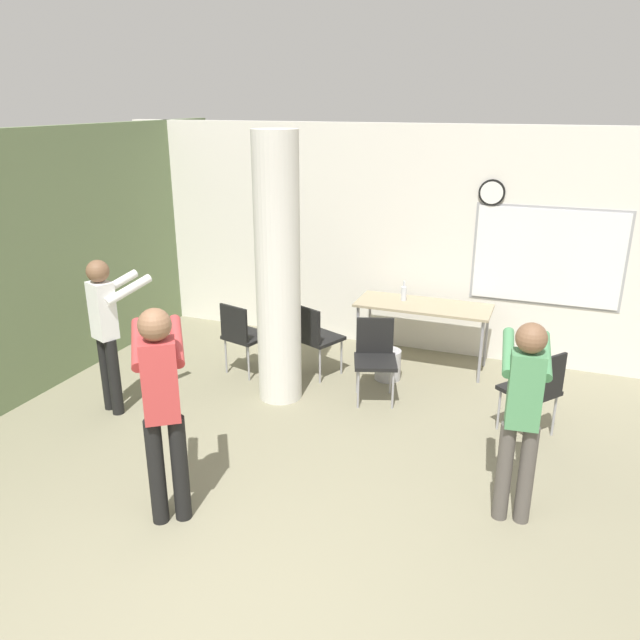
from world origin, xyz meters
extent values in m
plane|color=gray|center=(0.00, 0.00, 0.00)|extent=(24.00, 24.00, 0.00)
cube|color=#6B7F56|center=(-3.50, 2.50, 1.40)|extent=(0.12, 7.00, 2.80)
cube|color=silver|center=(0.00, 5.06, 1.40)|extent=(8.00, 0.12, 2.80)
cylinder|color=black|center=(0.90, 4.99, 2.05)|extent=(0.30, 0.03, 0.30)
cylinder|color=white|center=(0.90, 4.97, 2.05)|extent=(0.25, 0.01, 0.25)
cube|color=#99999E|center=(1.58, 5.00, 1.35)|extent=(1.69, 0.01, 1.16)
cube|color=white|center=(1.58, 4.99, 1.35)|extent=(1.63, 0.02, 1.10)
cylinder|color=silver|center=(-0.96, 3.11, 1.40)|extent=(0.46, 0.46, 2.80)
cube|color=tan|center=(0.28, 4.48, 0.76)|extent=(1.57, 0.62, 0.03)
cylinder|color=gray|center=(-0.44, 4.23, 0.37)|extent=(0.04, 0.04, 0.75)
cylinder|color=gray|center=(1.01, 4.23, 0.37)|extent=(0.04, 0.04, 0.75)
cylinder|color=gray|center=(-0.44, 4.73, 0.37)|extent=(0.04, 0.04, 0.75)
cylinder|color=gray|center=(1.01, 4.73, 0.37)|extent=(0.04, 0.04, 0.75)
cylinder|color=silver|center=(0.03, 4.55, 0.86)|extent=(0.07, 0.07, 0.17)
cylinder|color=silver|center=(0.03, 4.55, 0.99)|extent=(0.03, 0.03, 0.07)
cylinder|color=#B2B2B7|center=(0.01, 3.96, 0.18)|extent=(0.30, 0.30, 0.35)
cube|color=black|center=(-1.59, 3.56, 0.45)|extent=(0.54, 0.54, 0.04)
cube|color=black|center=(-1.64, 3.36, 0.67)|extent=(0.39, 0.13, 0.40)
cylinder|color=#99999E|center=(-1.37, 3.69, 0.21)|extent=(0.02, 0.02, 0.43)
cylinder|color=#99999E|center=(-1.71, 3.78, 0.21)|extent=(0.02, 0.02, 0.43)
cylinder|color=#99999E|center=(-1.46, 3.34, 0.21)|extent=(0.02, 0.02, 0.43)
cylinder|color=#99999E|center=(-1.81, 3.44, 0.21)|extent=(0.02, 0.02, 0.43)
cube|color=black|center=(1.58, 3.24, 0.45)|extent=(0.62, 0.62, 0.04)
cube|color=black|center=(1.75, 3.12, 0.67)|extent=(0.26, 0.33, 0.40)
cylinder|color=#99999E|center=(1.55, 3.49, 0.21)|extent=(0.02, 0.02, 0.43)
cylinder|color=#99999E|center=(1.33, 3.21, 0.21)|extent=(0.02, 0.02, 0.43)
cylinder|color=#99999E|center=(1.84, 3.28, 0.21)|extent=(0.02, 0.02, 0.43)
cylinder|color=#99999E|center=(1.62, 2.99, 0.21)|extent=(0.02, 0.02, 0.43)
cube|color=black|center=(-0.77, 3.80, 0.45)|extent=(0.58, 0.58, 0.04)
cube|color=black|center=(-0.85, 3.62, 0.67)|extent=(0.38, 0.18, 0.40)
cylinder|color=#99999E|center=(-0.53, 3.90, 0.21)|extent=(0.02, 0.02, 0.43)
cylinder|color=#99999E|center=(-0.86, 4.04, 0.21)|extent=(0.02, 0.02, 0.43)
cylinder|color=#99999E|center=(-0.67, 3.57, 0.21)|extent=(0.02, 0.02, 0.43)
cylinder|color=#99999E|center=(-1.01, 3.71, 0.21)|extent=(0.02, 0.02, 0.43)
cube|color=black|center=(0.03, 3.37, 0.45)|extent=(0.56, 0.56, 0.04)
cube|color=black|center=(-0.04, 3.56, 0.67)|extent=(0.38, 0.16, 0.40)
cylinder|color=#99999E|center=(-0.08, 3.14, 0.21)|extent=(0.02, 0.02, 0.43)
cylinder|color=#99999E|center=(0.26, 3.26, 0.21)|extent=(0.02, 0.02, 0.43)
cylinder|color=#99999E|center=(-0.20, 3.48, 0.21)|extent=(0.02, 0.02, 0.43)
cylinder|color=#99999E|center=(0.14, 3.60, 0.21)|extent=(0.02, 0.02, 0.43)
cylinder|color=black|center=(-0.79, 0.92, 0.43)|extent=(0.13, 0.13, 0.87)
cylinder|color=black|center=(-0.93, 0.83, 0.43)|extent=(0.13, 0.13, 0.87)
cube|color=#B23838|center=(-0.86, 0.87, 1.17)|extent=(0.32, 0.31, 0.61)
sphere|color=brown|center=(-0.86, 0.87, 1.60)|extent=(0.23, 0.23, 0.23)
cylinder|color=#B23838|center=(-0.89, 1.16, 1.37)|extent=(0.39, 0.50, 0.25)
cylinder|color=#B23838|center=(-1.11, 1.00, 1.37)|extent=(0.39, 0.50, 0.25)
cube|color=white|center=(-1.26, 1.20, 1.38)|extent=(0.10, 0.13, 0.04)
cylinder|color=black|center=(-2.36, 2.14, 0.41)|extent=(0.12, 0.12, 0.81)
cylinder|color=black|center=(-2.51, 2.21, 0.41)|extent=(0.12, 0.12, 0.81)
cube|color=white|center=(-2.43, 2.17, 1.10)|extent=(0.29, 0.26, 0.58)
sphere|color=brown|center=(-2.43, 2.17, 1.50)|extent=(0.22, 0.22, 0.22)
cylinder|color=white|center=(-2.22, 2.34, 1.29)|extent=(0.27, 0.50, 0.23)
cylinder|color=white|center=(-2.47, 2.44, 1.29)|extent=(0.27, 0.50, 0.23)
cylinder|color=#514C47|center=(1.66, 1.83, 0.41)|extent=(0.12, 0.12, 0.81)
cylinder|color=#514C47|center=(1.50, 1.81, 0.41)|extent=(0.12, 0.12, 0.81)
cube|color=#4C8C59|center=(1.58, 1.82, 1.10)|extent=(0.26, 0.21, 0.58)
sphere|color=brown|center=(1.58, 1.82, 1.50)|extent=(0.22, 0.22, 0.22)
cylinder|color=#4C8C59|center=(1.68, 2.06, 1.29)|extent=(0.14, 0.52, 0.23)
cylinder|color=#4C8C59|center=(1.42, 2.03, 1.29)|extent=(0.14, 0.52, 0.23)
cube|color=white|center=(1.40, 2.26, 1.29)|extent=(0.05, 0.13, 0.04)
camera|label=1|loc=(1.65, -2.48, 3.06)|focal=35.00mm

